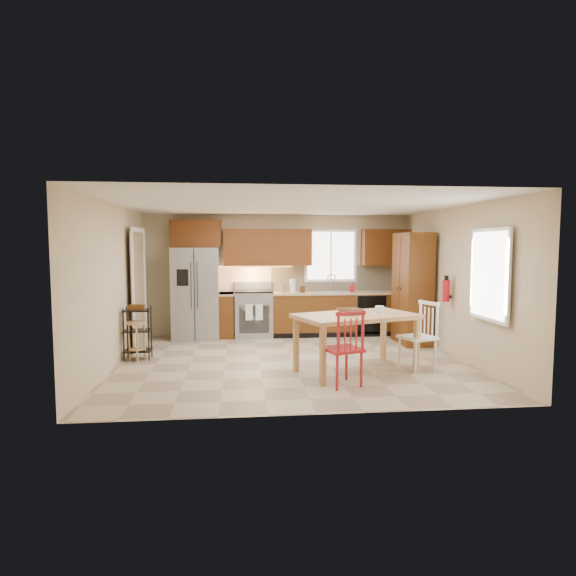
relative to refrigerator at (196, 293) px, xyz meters
The scene contains 33 objects.
floor 2.87m from the refrigerator, 51.34° to the right, with size 5.50×5.50×0.00m, color tan.
ceiling 3.15m from the refrigerator, 51.34° to the right, with size 5.50×5.00×0.02m, color silver.
wall_back 1.77m from the refrigerator, 12.44° to the left, with size 5.50×0.02×2.50m, color #CCB793.
wall_front 4.94m from the refrigerator, 69.82° to the right, with size 5.50×0.02×2.50m, color #CCB793.
wall_left 2.39m from the refrigerator, 116.29° to the right, with size 0.02×5.00×2.50m, color #CCB793.
wall_right 4.94m from the refrigerator, 25.53° to the right, with size 0.02×5.00×2.50m, color #CCB793.
refrigerator is the anchor object (origin of this frame).
range_stove 1.24m from the refrigerator, ahead, with size 0.76×0.63×0.92m, color gray.
base_cabinet_narrow 0.76m from the refrigerator, ahead, with size 0.30×0.60×0.90m, color #583210.
base_cabinet_run 3.03m from the refrigerator, ahead, with size 2.92×0.60×0.90m, color #583210.
dishwasher 3.59m from the refrigerator, ahead, with size 0.60×0.02×0.78m, color black.
backsplash 3.02m from the refrigerator, ahead, with size 2.92×0.03×0.55m, color #C6B495.
upper_over_fridge 1.21m from the refrigerator, 90.00° to the left, with size 1.00×0.35×0.55m, color #56290E.
upper_left_block 1.73m from the refrigerator, ahead, with size 1.80×0.35×0.75m, color #56290E.
upper_right_block 4.06m from the refrigerator, ahead, with size 1.00×0.35×0.75m, color #56290E.
window_back 2.92m from the refrigerator, ahead, with size 1.12×0.04×1.12m, color white.
sink 2.80m from the refrigerator, ahead, with size 0.62×0.46×0.16m, color gray.
undercab_glow 1.27m from the refrigerator, ahead, with size 1.60×0.30×0.01m, color #FFBF66.
soap_bottle 3.18m from the refrigerator, ahead, with size 0.09×0.09×0.19m, color #B10C13.
paper_towel 1.95m from the refrigerator, ahead, with size 0.12×0.12×0.28m, color white.
canister_steel 1.75m from the refrigerator, ahead, with size 0.11×0.11×0.18m, color gray.
canister_wood 2.15m from the refrigerator, ahead, with size 0.10×0.10×0.14m, color #523215.
pantry 4.23m from the refrigerator, 12.62° to the right, with size 0.50×0.95×2.10m, color #583210.
fire_extinguisher 4.76m from the refrigerator, 24.52° to the right, with size 0.12×0.12×0.36m, color #B10C13.
window_right 5.50m from the refrigerator, 36.79° to the right, with size 0.04×1.02×1.32m, color white.
doorway 1.28m from the refrigerator, 139.62° to the right, with size 0.04×0.95×2.10m, color #8C7A59.
dining_table 3.90m from the refrigerator, 48.47° to the right, with size 1.73×0.97×0.84m, color tan, non-canonical shape.
chair_red 4.20m from the refrigerator, 58.02° to the right, with size 0.48×0.48×1.02m, color #AC1A21, non-canonical shape.
chair_white 4.54m from the refrigerator, 38.99° to the right, with size 0.48×0.48×1.02m, color white, non-canonical shape.
table_bowl 3.79m from the refrigerator, 49.69° to the right, with size 0.35×0.35×0.09m, color #523215.
table_jar 4.05m from the refrigerator, 43.45° to the right, with size 0.14×0.14×0.16m, color white.
bar_stool 2.08m from the refrigerator, 113.70° to the right, with size 0.31×0.31×0.64m, color tan, non-canonical shape.
utility_cart 1.98m from the refrigerator, 114.69° to the right, with size 0.43×0.33×0.86m, color black, non-canonical shape.
Camera 1 is at (-0.84, -7.59, 1.85)m, focal length 30.00 mm.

